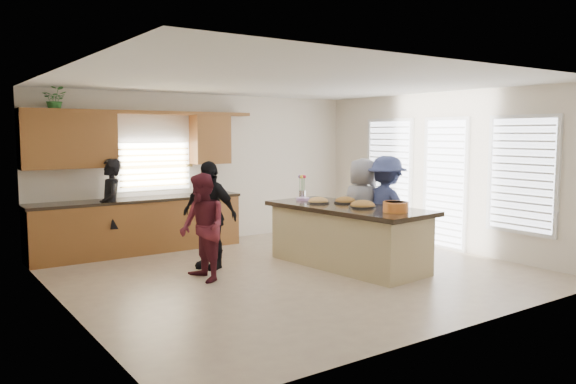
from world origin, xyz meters
TOP-DOWN VIEW (x-y plane):
  - floor at (0.00, 0.00)m, footprint 6.50×6.50m
  - room_shell at (0.00, 0.00)m, footprint 6.52×6.02m
  - back_cabinetry at (-1.47, 2.73)m, footprint 4.08×0.66m
  - right_wall_glazing at (3.22, -0.13)m, footprint 0.06×4.00m
  - island at (0.90, -0.15)m, footprint 1.43×2.81m
  - platter_front at (0.96, -0.41)m, footprint 0.42×0.42m
  - platter_mid at (1.11, 0.16)m, footprint 0.37×0.37m
  - platter_back at (0.74, 0.39)m, footprint 0.36×0.36m
  - salad_bowl at (1.01, -1.06)m, footprint 0.36×0.36m
  - clear_cup at (1.29, -0.91)m, footprint 0.08×0.08m
  - plate_stack at (0.76, 0.85)m, footprint 0.22×0.22m
  - flower_vase at (0.92, 1.08)m, footprint 0.14×0.14m
  - potted_plant at (-2.68, 2.82)m, footprint 0.46×0.44m
  - woman_left_back at (-1.92, 2.60)m, footprint 0.52×0.67m
  - woman_left_mid at (-1.35, 0.34)m, footprint 0.58×0.74m
  - woman_left_front at (-0.92, 0.99)m, footprint 0.80×1.05m
  - woman_right_back at (1.65, -0.23)m, footprint 0.82×1.20m
  - woman_right_front at (1.43, 0.11)m, footprint 0.74×0.93m

SIDE VIEW (x-z plane):
  - floor at x=0.00m, z-range 0.00..0.00m
  - island at x=0.90m, z-range -0.02..0.93m
  - woman_left_mid at x=-1.35m, z-range 0.00..1.52m
  - woman_left_back at x=-1.92m, z-range 0.00..1.65m
  - woman_left_front at x=-0.92m, z-range 0.00..1.65m
  - woman_right_front at x=1.43m, z-range 0.00..1.67m
  - woman_right_back at x=1.65m, z-range 0.00..1.71m
  - back_cabinetry at x=-1.47m, z-range -0.32..2.14m
  - plate_stack at x=0.76m, z-range 0.95..1.00m
  - platter_back at x=0.74m, z-range 0.90..1.05m
  - platter_mid at x=1.11m, z-range 0.90..1.05m
  - platter_front at x=0.96m, z-range 0.89..1.06m
  - clear_cup at x=1.29m, z-range 0.95..1.05m
  - salad_bowl at x=1.01m, z-range 0.96..1.11m
  - flower_vase at x=0.92m, z-range 0.96..1.37m
  - right_wall_glazing at x=3.22m, z-range 0.22..2.47m
  - room_shell at x=0.00m, z-range 0.50..3.31m
  - potted_plant at x=-2.68m, z-range 2.40..2.81m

